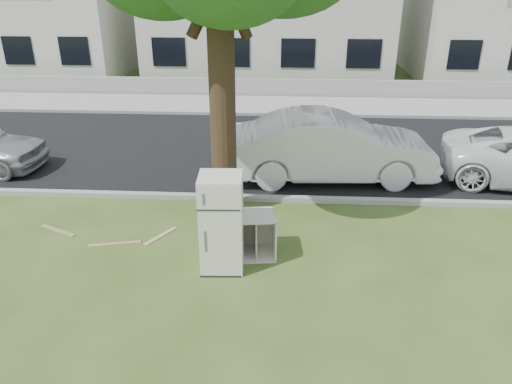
{
  "coord_description": "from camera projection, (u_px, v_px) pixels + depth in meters",
  "views": [
    {
      "loc": [
        0.86,
        -8.09,
        5.11
      ],
      "look_at": [
        0.35,
        0.6,
        1.08
      ],
      "focal_mm": 35.0,
      "sensor_mm": 36.0,
      "label": 1
    }
  ],
  "objects": [
    {
      "name": "plank_b",
      "position": [
        58.0,
        230.0,
        10.39
      ],
      "size": [
        0.9,
        0.5,
        0.02
      ],
      "primitive_type": "cube",
      "rotation": [
        0.0,
        0.0,
        -0.45
      ],
      "color": "#957D4E",
      "rests_on": "ground"
    },
    {
      "name": "plank_c",
      "position": [
        161.0,
        236.0,
        10.19
      ],
      "size": [
        0.53,
        0.77,
        0.02
      ],
      "primitive_type": "cube",
      "rotation": [
        0.0,
        0.0,
        1.01
      ],
      "color": "tan",
      "rests_on": "ground"
    },
    {
      "name": "plank_a",
      "position": [
        114.0,
        244.0,
        9.91
      ],
      "size": [
        1.02,
        0.31,
        0.02
      ],
      "primitive_type": "cube",
      "rotation": [
        0.0,
        0.0,
        0.23
      ],
      "color": "tan",
      "rests_on": "ground"
    },
    {
      "name": "fridge",
      "position": [
        222.0,
        223.0,
        8.8
      ],
      "size": [
        0.78,
        0.73,
        1.81
      ],
      "primitive_type": "cube",
      "rotation": [
        0.0,
        0.0,
        0.05
      ],
      "color": "beige",
      "rests_on": "ground"
    },
    {
      "name": "kerb_near",
      "position": [
        246.0,
        200.0,
        11.74
      ],
      "size": [
        120.0,
        0.18,
        0.12
      ],
      "primitive_type": "cube",
      "color": "gray",
      "rests_on": "ground"
    },
    {
      "name": "sidewalk",
      "position": [
        262.0,
        105.0,
        19.48
      ],
      "size": [
        120.0,
        2.8,
        0.01
      ],
      "primitive_type": "cube",
      "color": "gray",
      "rests_on": "ground"
    },
    {
      "name": "low_wall",
      "position": [
        264.0,
        87.0,
        20.79
      ],
      "size": [
        120.0,
        0.15,
        0.7
      ],
      "primitive_type": "cube",
      "color": "gray",
      "rests_on": "ground"
    },
    {
      "name": "ground",
      "position": [
        236.0,
        256.0,
        9.52
      ],
      "size": [
        120.0,
        120.0,
        0.0
      ],
      "primitive_type": "plane",
      "color": "#384B1B"
    },
    {
      "name": "road",
      "position": [
        255.0,
        149.0,
        14.95
      ],
      "size": [
        120.0,
        7.0,
        0.01
      ],
      "primitive_type": "cube",
      "color": "black",
      "rests_on": "ground"
    },
    {
      "name": "kerb_far",
      "position": [
        261.0,
        116.0,
        18.17
      ],
      "size": [
        120.0,
        0.18,
        0.12
      ],
      "primitive_type": "cube",
      "color": "gray",
      "rests_on": "ground"
    },
    {
      "name": "cabinet",
      "position": [
        246.0,
        235.0,
        9.39
      ],
      "size": [
        1.17,
        0.8,
        0.85
      ],
      "primitive_type": "cube",
      "rotation": [
        0.0,
        0.0,
        0.12
      ],
      "color": "white",
      "rests_on": "ground"
    },
    {
      "name": "car_center",
      "position": [
        332.0,
        147.0,
        12.59
      ],
      "size": [
        5.22,
        2.07,
        1.69
      ],
      "primitive_type": "imported",
      "rotation": [
        0.0,
        0.0,
        1.63
      ],
      "color": "silver",
      "rests_on": "ground"
    }
  ]
}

